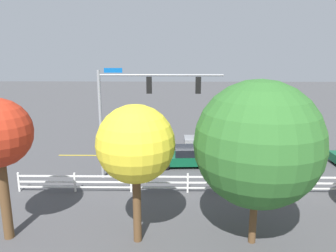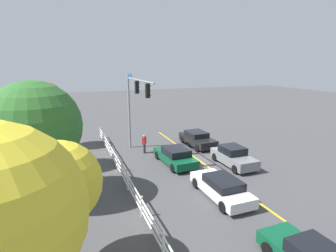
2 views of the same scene
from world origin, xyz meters
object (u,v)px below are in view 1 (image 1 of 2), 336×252
object	(u,v)px
car_2	(209,140)
tree_1	(136,145)
car_3	(187,156)
tree_2	(258,144)
pedestrian	(136,160)
car_4	(141,141)
car_0	(271,155)

from	to	relation	value
car_2	tree_1	bearing A→B (deg)	-108.40
car_3	car_2	bearing A→B (deg)	-118.04
car_2	tree_2	world-z (taller)	tree_2
tree_1	pedestrian	bearing A→B (deg)	-83.45
car_2	pedestrian	world-z (taller)	pedestrian
car_4	tree_2	world-z (taller)	tree_2
car_0	car_3	distance (m)	6.03
car_4	tree_2	xyz separation A→B (m)	(-6.01, 13.35, 3.69)
car_4	tree_2	bearing A→B (deg)	-68.52
car_2	tree_1	distance (m)	14.73
tree_1	tree_2	size ratio (longest dim) A/B	0.85
tree_1	car_4	bearing A→B (deg)	-85.20
car_2	car_4	distance (m)	5.59
car_3	tree_1	bearing A→B (deg)	72.10
car_2	tree_2	distance (m)	14.10
car_0	car_3	world-z (taller)	car_3
car_4	pedestrian	size ratio (longest dim) A/B	2.67
pedestrian	tree_2	distance (m)	10.43
car_0	car_4	xyz separation A→B (m)	(9.66, -3.41, 0.05)
car_0	car_2	distance (m)	5.48
pedestrian	car_3	bearing A→B (deg)	151.22
car_3	car_0	bearing A→B (deg)	-178.59
pedestrian	tree_2	world-z (taller)	tree_2
pedestrian	car_2	bearing A→B (deg)	173.61
car_0	tree_2	xyz separation A→B (m)	(3.65, 9.94, 3.74)
car_2	tree_2	xyz separation A→B (m)	(-0.43, 13.61, 3.66)
car_2	car_4	xyz separation A→B (m)	(5.58, 0.26, -0.03)
car_3	car_4	size ratio (longest dim) A/B	1.03
car_0	car_2	xyz separation A→B (m)	(4.08, -3.67, 0.08)
car_3	tree_1	size ratio (longest dim) A/B	0.78
pedestrian	tree_1	bearing A→B (deg)	43.68
car_0	car_3	bearing A→B (deg)	4.04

